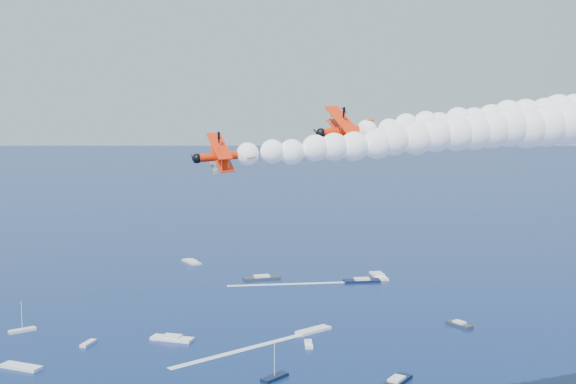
# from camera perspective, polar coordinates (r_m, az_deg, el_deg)

# --- Properties ---
(biplane_lead) EXTENTS (11.05, 12.40, 8.86)m
(biplane_lead) POSITION_cam_1_polar(r_m,az_deg,el_deg) (98.40, 4.32, 4.53)
(biplane_lead) COLOR red
(biplane_trail) EXTENTS (9.68, 11.02, 7.57)m
(biplane_trail) POSITION_cam_1_polar(r_m,az_deg,el_deg) (88.99, -4.77, 2.67)
(biplane_trail) COLOR red
(smoke_trail_lead) EXTENTS (54.57, 41.67, 9.88)m
(smoke_trail_lead) POSITION_cam_1_polar(r_m,az_deg,el_deg) (110.72, 17.22, 5.53)
(smoke_trail_lead) COLOR white
(smoke_trail_trail) EXTENTS (54.43, 38.70, 9.88)m
(smoke_trail_trail) POSITION_cam_1_polar(r_m,az_deg,el_deg) (96.94, 10.82, 4.08)
(smoke_trail_trail) COLOR white
(spectator_boats) EXTENTS (172.12, 171.07, 0.70)m
(spectator_boats) POSITION_cam_1_polar(r_m,az_deg,el_deg) (198.93, 1.00, -10.31)
(spectator_boats) COLOR white
(spectator_boats) RESTS_ON ground
(boat_wakes) EXTENTS (91.99, 129.07, 0.04)m
(boat_wakes) POSITION_cam_1_polar(r_m,az_deg,el_deg) (192.51, 3.78, -11.02)
(boat_wakes) COLOR white
(boat_wakes) RESTS_ON ground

